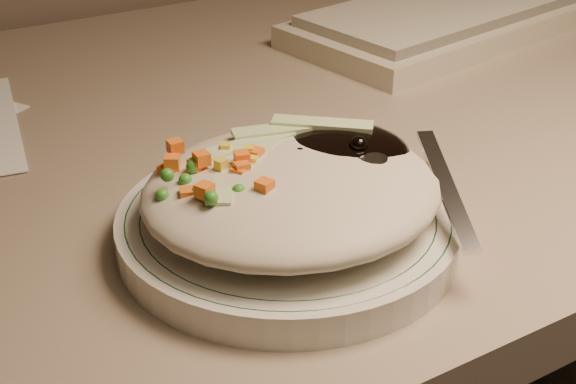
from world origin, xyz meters
TOP-DOWN VIEW (x-y plane):
  - desk at (0.00, 1.38)m, footprint 1.40×0.70m
  - plate at (-0.10, 1.18)m, footprint 0.22×0.22m
  - plate_rim at (-0.10, 1.18)m, footprint 0.21×0.21m
  - meal at (-0.10, 1.18)m, footprint 0.21×0.19m
  - keyboard at (0.34, 1.47)m, footprint 0.52×0.26m

SIDE VIEW (x-z plane):
  - desk at x=0.00m, z-range 0.17..0.91m
  - plate at x=-0.10m, z-range 0.74..0.76m
  - keyboard at x=0.34m, z-range 0.74..0.77m
  - plate_rim at x=-0.10m, z-range 0.76..0.76m
  - meal at x=-0.10m, z-range 0.76..0.81m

